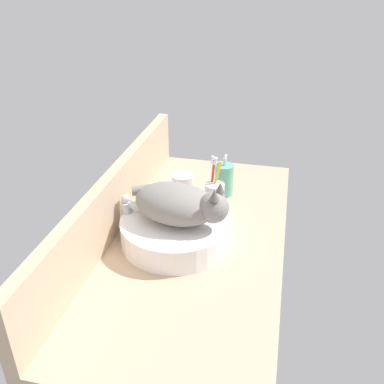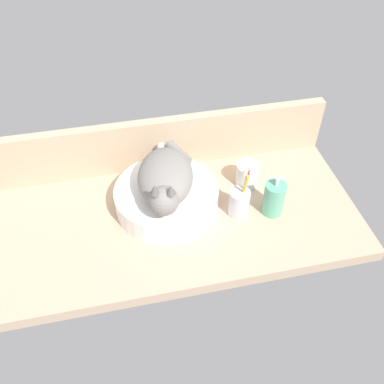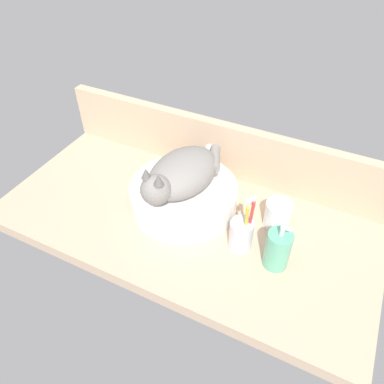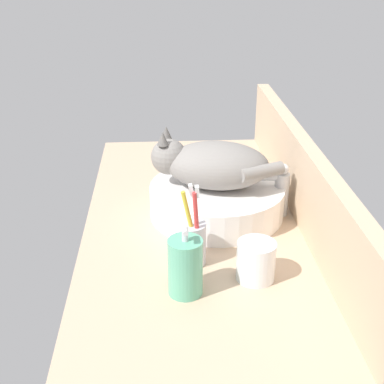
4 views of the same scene
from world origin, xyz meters
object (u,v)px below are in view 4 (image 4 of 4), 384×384
Objects in this scene: faucet at (277,188)px; sink_basin at (217,200)px; cat at (212,164)px; soap_dispenser at (185,267)px; toothbrush_cup at (191,242)px; water_glass at (256,263)px.

sink_basin is at bearing -94.30° from faucet.
sink_basin is 2.45× the size of faucet.
cat reaches higher than faucet.
soap_dispenser is 0.80× the size of toothbrush_cup.
cat is 2.31× the size of faucet.
soap_dispenser reaches higher than sink_basin.
toothbrush_cup reaches higher than soap_dispenser.
cat reaches higher than soap_dispenser.
water_glass is at bearing -19.64° from faucet.
soap_dispenser is at bearing -8.69° from toothbrush_cup.
soap_dispenser is at bearing -37.51° from faucet.
cat is 1.68× the size of toothbrush_cup.
cat is at bearing 166.13° from soap_dispenser.
sink_basin is at bearing 163.84° from soap_dispenser.
soap_dispenser reaches higher than water_glass.
soap_dispenser is (31.57, -24.23, -1.40)cm from faucet.
cat is at bearing -167.72° from water_glass.
water_glass is at bearing 12.28° from cat.
faucet reaches higher than water_glass.
sink_basin is 1.78× the size of toothbrush_cup.
toothbrush_cup is (22.19, -6.48, -8.44)cm from cat.
cat is 3.84× the size of water_glass.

